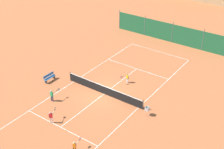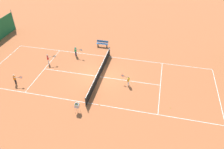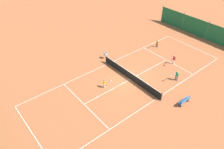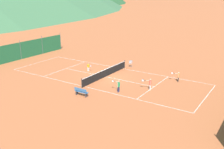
% 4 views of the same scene
% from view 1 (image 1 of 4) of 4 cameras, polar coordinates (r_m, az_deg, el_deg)
% --- Properties ---
extents(ground_plane, '(600.00, 600.00, 0.00)m').
position_cam_1_polar(ground_plane, '(31.90, -1.46, -3.55)').
color(ground_plane, '#B25B33').
extents(court_line_markings, '(8.25, 23.85, 0.01)m').
position_cam_1_polar(court_line_markings, '(31.90, -1.46, -3.55)').
color(court_line_markings, white).
rests_on(court_line_markings, ground).
extents(tennis_net, '(9.18, 0.08, 1.06)m').
position_cam_1_polar(tennis_net, '(31.63, -1.47, -2.80)').
color(tennis_net, '#2D2D2D').
rests_on(tennis_net, ground).
extents(windscreen_fence_far, '(17.28, 0.08, 2.90)m').
position_cam_1_polar(windscreen_fence_far, '(43.21, 10.95, 7.41)').
color(windscreen_fence_far, '#1E6038').
rests_on(windscreen_fence_far, ground).
extents(player_near_baseline, '(0.55, 0.90, 1.10)m').
position_cam_1_polar(player_near_baseline, '(33.41, 2.74, -0.55)').
color(player_near_baseline, white).
rests_on(player_near_baseline, ground).
extents(player_far_service, '(0.37, 1.00, 1.13)m').
position_cam_1_polar(player_far_service, '(25.19, -6.82, -12.84)').
color(player_far_service, black).
rests_on(player_far_service, ground).
extents(player_far_baseline, '(0.43, 1.04, 1.25)m').
position_cam_1_polar(player_far_baseline, '(31.04, -10.90, -3.62)').
color(player_far_baseline, '#23284C').
rests_on(player_far_baseline, ground).
extents(player_near_service, '(0.45, 1.05, 1.22)m').
position_cam_1_polar(player_near_service, '(28.31, -11.08, -7.46)').
color(player_near_service, white).
rests_on(player_near_service, ground).
extents(tennis_ball_far_corner, '(0.07, 0.07, 0.07)m').
position_cam_1_polar(tennis_ball_far_corner, '(30.86, 5.99, -4.99)').
color(tennis_ball_far_corner, '#CCE033').
rests_on(tennis_ball_far_corner, ground).
extents(tennis_ball_alley_right, '(0.07, 0.07, 0.07)m').
position_cam_1_polar(tennis_ball_alley_right, '(27.70, -8.45, -9.98)').
color(tennis_ball_alley_right, '#CCE033').
rests_on(tennis_ball_alley_right, ground).
extents(tennis_ball_near_corner, '(0.07, 0.07, 0.07)m').
position_cam_1_polar(tennis_ball_near_corner, '(36.02, 9.54, 0.37)').
color(tennis_ball_near_corner, '#CCE033').
rests_on(tennis_ball_near_corner, ground).
extents(ball_hopper, '(0.36, 0.36, 0.89)m').
position_cam_1_polar(ball_hopper, '(28.85, 6.43, -6.34)').
color(ball_hopper, '#B7B7BC').
rests_on(ball_hopper, ground).
extents(courtside_bench, '(0.36, 1.50, 0.84)m').
position_cam_1_polar(courtside_bench, '(34.46, -11.37, -0.51)').
color(courtside_bench, '#336699').
rests_on(courtside_bench, ground).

